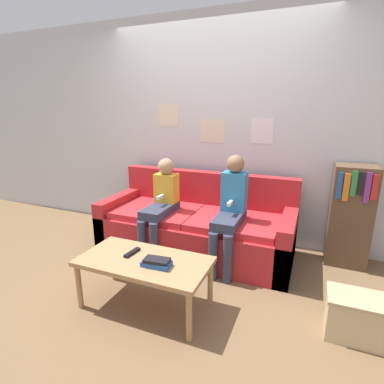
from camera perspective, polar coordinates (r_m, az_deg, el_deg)
ground_plane at (r=3.04m, az=-3.10°, el=-15.22°), size 10.00×10.00×0.00m
wall_back at (r=3.62m, az=4.10°, el=11.56°), size 8.00×0.06×2.60m
couch at (r=3.37m, az=0.92°, el=-6.64°), size 2.09×0.87×0.84m
coffee_table at (r=2.46m, az=-9.07°, el=-13.49°), size 1.03×0.52×0.41m
person_left at (r=3.22m, az=-5.96°, el=-1.98°), size 0.24×0.59×1.04m
person_right at (r=2.94m, az=7.32°, el=-2.96°), size 0.24×0.59×1.12m
tv_remote at (r=2.53m, az=-11.33°, el=-11.23°), size 0.06×0.17×0.02m
book_stack at (r=2.32m, az=-6.76°, el=-13.20°), size 0.22×0.13×0.06m
bookshelf at (r=3.41m, az=27.91°, el=-3.99°), size 0.39×0.32×1.03m
storage_box at (r=2.53m, az=29.05°, el=-20.15°), size 0.42×0.28×0.32m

